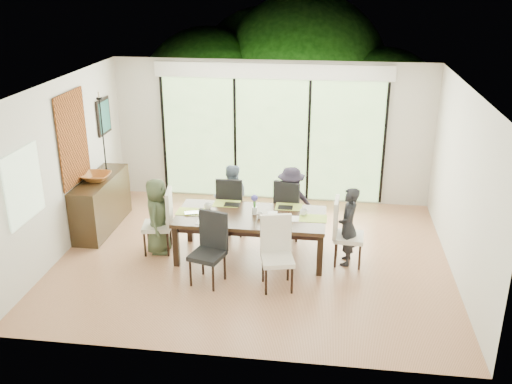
# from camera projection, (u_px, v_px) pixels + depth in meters

# --- Properties ---
(floor) EXTENTS (6.00, 5.00, 0.01)m
(floor) POSITION_uv_depth(u_px,v_px,m) (254.00, 257.00, 8.96)
(floor) COLOR brown
(floor) RESTS_ON ground
(ceiling) EXTENTS (6.00, 5.00, 0.01)m
(ceiling) POSITION_uv_depth(u_px,v_px,m) (254.00, 85.00, 7.98)
(ceiling) COLOR white
(ceiling) RESTS_ON wall_back
(wall_back) EXTENTS (6.00, 0.02, 2.70)m
(wall_back) POSITION_uv_depth(u_px,v_px,m) (272.00, 132.00, 10.79)
(wall_back) COLOR beige
(wall_back) RESTS_ON floor
(wall_front) EXTENTS (6.00, 0.02, 2.70)m
(wall_front) POSITION_uv_depth(u_px,v_px,m) (222.00, 254.00, 6.15)
(wall_front) COLOR white
(wall_front) RESTS_ON floor
(wall_left) EXTENTS (0.02, 5.00, 2.70)m
(wall_left) POSITION_uv_depth(u_px,v_px,m) (62.00, 167.00, 8.85)
(wall_left) COLOR silver
(wall_left) RESTS_ON floor
(wall_right) EXTENTS (0.02, 5.00, 2.70)m
(wall_right) POSITION_uv_depth(u_px,v_px,m) (463.00, 186.00, 8.10)
(wall_right) COLOR silver
(wall_right) RESTS_ON floor
(glass_doors) EXTENTS (4.20, 0.02, 2.30)m
(glass_doors) POSITION_uv_depth(u_px,v_px,m) (272.00, 140.00, 10.81)
(glass_doors) COLOR #598C3F
(glass_doors) RESTS_ON wall_back
(blinds_header) EXTENTS (4.40, 0.06, 0.28)m
(blinds_header) POSITION_uv_depth(u_px,v_px,m) (272.00, 71.00, 10.33)
(blinds_header) COLOR white
(blinds_header) RESTS_ON wall_back
(mullion_a) EXTENTS (0.05, 0.04, 2.30)m
(mullion_a) POSITION_uv_depth(u_px,v_px,m) (164.00, 136.00, 11.06)
(mullion_a) COLOR black
(mullion_a) RESTS_ON wall_back
(mullion_b) EXTENTS (0.05, 0.04, 2.30)m
(mullion_b) POSITION_uv_depth(u_px,v_px,m) (235.00, 139.00, 10.89)
(mullion_b) COLOR black
(mullion_b) RESTS_ON wall_back
(mullion_c) EXTENTS (0.05, 0.04, 2.30)m
(mullion_c) POSITION_uv_depth(u_px,v_px,m) (309.00, 142.00, 10.71)
(mullion_c) COLOR black
(mullion_c) RESTS_ON wall_back
(mullion_d) EXTENTS (0.05, 0.04, 2.30)m
(mullion_d) POSITION_uv_depth(u_px,v_px,m) (384.00, 144.00, 10.54)
(mullion_d) COLOR black
(mullion_d) RESTS_ON wall_back
(side_window) EXTENTS (0.02, 0.90, 1.00)m
(side_window) POSITION_uv_depth(u_px,v_px,m) (24.00, 185.00, 7.68)
(side_window) COLOR #8CAD7F
(side_window) RESTS_ON wall_left
(deck) EXTENTS (6.00, 1.80, 0.10)m
(deck) POSITION_uv_depth(u_px,v_px,m) (276.00, 185.00, 12.12)
(deck) COLOR brown
(deck) RESTS_ON ground
(rail_top) EXTENTS (6.00, 0.08, 0.06)m
(rail_top) POSITION_uv_depth(u_px,v_px,m) (280.00, 147.00, 12.64)
(rail_top) COLOR brown
(rail_top) RESTS_ON deck
(foliage_left) EXTENTS (3.20, 3.20, 3.20)m
(foliage_left) POSITION_uv_depth(u_px,v_px,m) (209.00, 96.00, 13.47)
(foliage_left) COLOR #14380F
(foliage_left) RESTS_ON ground
(foliage_mid) EXTENTS (4.00, 4.00, 4.00)m
(foliage_mid) POSITION_uv_depth(u_px,v_px,m) (304.00, 78.00, 13.62)
(foliage_mid) COLOR #14380F
(foliage_mid) RESTS_ON ground
(foliage_right) EXTENTS (2.80, 2.80, 2.80)m
(foliage_right) POSITION_uv_depth(u_px,v_px,m) (381.00, 110.00, 12.85)
(foliage_right) COLOR #14380F
(foliage_right) RESTS_ON ground
(foliage_far) EXTENTS (3.60, 3.60, 3.60)m
(foliage_far) POSITION_uv_depth(u_px,v_px,m) (265.00, 80.00, 14.45)
(foliage_far) COLOR #14380F
(foliage_far) RESTS_ON ground
(table_top) EXTENTS (2.28, 1.05, 0.06)m
(table_top) POSITION_uv_depth(u_px,v_px,m) (251.00, 217.00, 8.72)
(table_top) COLOR black
(table_top) RESTS_ON floor
(table_apron) EXTENTS (2.09, 0.86, 0.10)m
(table_apron) POSITION_uv_depth(u_px,v_px,m) (251.00, 222.00, 8.75)
(table_apron) COLOR black
(table_apron) RESTS_ON floor
(table_leg_fl) EXTENTS (0.09, 0.09, 0.66)m
(table_leg_fl) POSITION_uv_depth(u_px,v_px,m) (176.00, 246.00, 8.59)
(table_leg_fl) COLOR black
(table_leg_fl) RESTS_ON floor
(table_leg_fr) EXTENTS (0.09, 0.09, 0.66)m
(table_leg_fr) POSITION_uv_depth(u_px,v_px,m) (320.00, 255.00, 8.32)
(table_leg_fr) COLOR black
(table_leg_fr) RESTS_ON floor
(table_leg_bl) EXTENTS (0.09, 0.09, 0.66)m
(table_leg_bl) POSITION_uv_depth(u_px,v_px,m) (190.00, 223.00, 9.38)
(table_leg_bl) COLOR black
(table_leg_bl) RESTS_ON floor
(table_leg_br) EXTENTS (0.09, 0.09, 0.66)m
(table_leg_br) POSITION_uv_depth(u_px,v_px,m) (321.00, 230.00, 9.11)
(table_leg_br) COLOR black
(table_leg_br) RESTS_ON floor
(chair_left_end) EXTENTS (0.50, 0.50, 1.05)m
(chair_left_end) POSITION_uv_depth(u_px,v_px,m) (157.00, 221.00, 8.97)
(chair_left_end) COLOR silver
(chair_left_end) RESTS_ON floor
(chair_right_end) EXTENTS (0.46, 0.46, 1.05)m
(chair_right_end) POSITION_uv_depth(u_px,v_px,m) (349.00, 232.00, 8.59)
(chair_right_end) COLOR silver
(chair_right_end) RESTS_ON floor
(chair_far_left) EXTENTS (0.44, 0.44, 1.05)m
(chair_far_left) POSITION_uv_depth(u_px,v_px,m) (232.00, 204.00, 9.62)
(chair_far_left) COLOR black
(chair_far_left) RESTS_ON floor
(chair_far_right) EXTENTS (0.54, 0.54, 1.05)m
(chair_far_right) POSITION_uv_depth(u_px,v_px,m) (291.00, 207.00, 9.50)
(chair_far_right) COLOR black
(chair_far_right) RESTS_ON floor
(chair_near_left) EXTENTS (0.54, 0.54, 1.05)m
(chair_near_left) POSITION_uv_depth(u_px,v_px,m) (207.00, 250.00, 8.04)
(chair_near_left) COLOR black
(chair_near_left) RESTS_ON floor
(chair_near_right) EXTENTS (0.53, 0.53, 1.05)m
(chair_near_right) POSITION_uv_depth(u_px,v_px,m) (278.00, 254.00, 7.92)
(chair_near_right) COLOR white
(chair_near_right) RESTS_ON floor
(person_left_end) EXTENTS (0.37, 0.58, 1.23)m
(person_left_end) POSITION_uv_depth(u_px,v_px,m) (158.00, 216.00, 8.93)
(person_left_end) COLOR #3E4B32
(person_left_end) RESTS_ON floor
(person_right_end) EXTENTS (0.40, 0.60, 1.23)m
(person_right_end) POSITION_uv_depth(u_px,v_px,m) (348.00, 226.00, 8.56)
(person_right_end) COLOR black
(person_right_end) RESTS_ON floor
(person_far_left) EXTENTS (0.63, 0.47, 1.23)m
(person_far_left) POSITION_uv_depth(u_px,v_px,m) (231.00, 199.00, 9.57)
(person_far_left) COLOR #6E849F
(person_far_left) RESTS_ON floor
(person_far_right) EXTENTS (0.64, 0.49, 1.23)m
(person_far_right) POSITION_uv_depth(u_px,v_px,m) (291.00, 203.00, 9.45)
(person_far_right) COLOR #231E2E
(person_far_right) RESTS_ON floor
(placemat_left) EXTENTS (0.42, 0.30, 0.01)m
(placemat_left) POSITION_uv_depth(u_px,v_px,m) (190.00, 212.00, 8.83)
(placemat_left) COLOR #A8C446
(placemat_left) RESTS_ON table_top
(placemat_right) EXTENTS (0.42, 0.30, 0.01)m
(placemat_right) POSITION_uv_depth(u_px,v_px,m) (313.00, 218.00, 8.59)
(placemat_right) COLOR #A0C145
(placemat_right) RESTS_ON table_top
(placemat_far_l) EXTENTS (0.42, 0.30, 0.01)m
(placemat_far_l) POSITION_uv_depth(u_px,v_px,m) (227.00, 204.00, 9.14)
(placemat_far_l) COLOR #ACC646
(placemat_far_l) RESTS_ON table_top
(placemat_far_r) EXTENTS (0.42, 0.30, 0.01)m
(placemat_far_r) POSITION_uv_depth(u_px,v_px,m) (289.00, 207.00, 9.01)
(placemat_far_r) COLOR #94AA3C
(placemat_far_r) RESTS_ON table_top
(placemat_paper) EXTENTS (0.42, 0.30, 0.01)m
(placemat_paper) POSITION_uv_depth(u_px,v_px,m) (212.00, 221.00, 8.50)
(placemat_paper) COLOR white
(placemat_paper) RESTS_ON table_top
(tablet_far_l) EXTENTS (0.25, 0.17, 0.01)m
(tablet_far_l) POSITION_uv_depth(u_px,v_px,m) (232.00, 205.00, 9.07)
(tablet_far_l) COLOR black
(tablet_far_l) RESTS_ON table_top
(tablet_far_r) EXTENTS (0.23, 0.16, 0.01)m
(tablet_far_r) POSITION_uv_depth(u_px,v_px,m) (285.00, 207.00, 8.97)
(tablet_far_r) COLOR black
(tablet_far_r) RESTS_ON table_top
(papers) EXTENTS (0.29, 0.21, 0.00)m
(papers) POSITION_uv_depth(u_px,v_px,m) (296.00, 219.00, 8.58)
(papers) COLOR white
(papers) RESTS_ON table_top
(platter_base) EXTENTS (0.25, 0.25, 0.02)m
(platter_base) POSITION_uv_depth(u_px,v_px,m) (212.00, 220.00, 8.50)
(platter_base) COLOR white
(platter_base) RESTS_ON table_top
(platter_snacks) EXTENTS (0.19, 0.19, 0.01)m
(platter_snacks) POSITION_uv_depth(u_px,v_px,m) (211.00, 219.00, 8.49)
(platter_snacks) COLOR #CF5318
(platter_snacks) RESTS_ON table_top
(vase) EXTENTS (0.08, 0.08, 0.11)m
(vase) POSITION_uv_depth(u_px,v_px,m) (254.00, 211.00, 8.73)
(vase) COLOR silver
(vase) RESTS_ON table_top
(hyacinth_stems) EXTENTS (0.04, 0.04, 0.15)m
(hyacinth_stems) POSITION_uv_depth(u_px,v_px,m) (254.00, 204.00, 8.69)
(hyacinth_stems) COLOR #337226
(hyacinth_stems) RESTS_ON table_top
(hyacinth_blooms) EXTENTS (0.10, 0.10, 0.10)m
(hyacinth_blooms) POSITION_uv_depth(u_px,v_px,m) (254.00, 198.00, 8.66)
(hyacinth_blooms) COLOR #4E49B8
(hyacinth_blooms) RESTS_ON table_top
(laptop) EXTENTS (0.36, 0.29, 0.02)m
(laptop) POSITION_uv_depth(u_px,v_px,m) (195.00, 214.00, 8.72)
(laptop) COLOR silver
(laptop) RESTS_ON table_top
(cup_a) EXTENTS (0.17, 0.17, 0.09)m
(cup_a) POSITION_uv_depth(u_px,v_px,m) (208.00, 206.00, 8.92)
(cup_a) COLOR white
(cup_a) RESTS_ON table_top
(cup_b) EXTENTS (0.13, 0.13, 0.09)m
(cup_b) POSITION_uv_depth(u_px,v_px,m) (260.00, 216.00, 8.59)
(cup_b) COLOR white
(cup_b) RESTS_ON table_top
(cup_c) EXTENTS (0.14, 0.14, 0.09)m
(cup_c) POSITION_uv_depth(u_px,v_px,m) (304.00, 213.00, 8.69)
(cup_c) COLOR white
(cup_c) RESTS_ON table_top
(book) EXTENTS (0.18, 0.23, 0.02)m
(book) POSITION_uv_depth(u_px,v_px,m) (267.00, 214.00, 8.72)
(book) COLOR white
(book) RESTS_ON table_top
(sideboard) EXTENTS (0.46, 1.63, 0.92)m
(sideboard) POSITION_uv_depth(u_px,v_px,m) (101.00, 203.00, 9.83)
(sideboard) COLOR black
(sideboard) RESTS_ON floor
(bowl) EXTENTS (0.48, 0.48, 0.12)m
(bowl) POSITION_uv_depth(u_px,v_px,m) (96.00, 177.00, 9.55)
(bowl) COLOR brown
(bowl) RESTS_ON sideboard
(candlestick_base) EXTENTS (0.10, 0.10, 0.04)m
(candlestick_base) POSITION_uv_depth(u_px,v_px,m) (106.00, 170.00, 9.98)
(candlestick_base) COLOR black
(candlestick_base) RESTS_ON sideboard
(candlestick_shaft) EXTENTS (0.02, 0.02, 1.27)m
(candlestick_shaft) POSITION_uv_depth(u_px,v_px,m) (103.00, 135.00, 9.74)
(candlestick_shaft) COLOR black
(candlestick_shaft) RESTS_ON sideboard
(candlestick_pan) EXTENTS (0.10, 0.10, 0.03)m
(candlestick_pan) POSITION_uv_depth(u_px,v_px,m) (99.00, 98.00, 9.51)
(candlestick_pan) COLOR black
(candlestick_pan) RESTS_ON sideboard
(candle) EXTENTS (0.04, 0.04, 0.10)m
(candle) POSITION_uv_depth(u_px,v_px,m) (99.00, 95.00, 9.49)
(candle) COLOR silver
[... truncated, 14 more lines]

